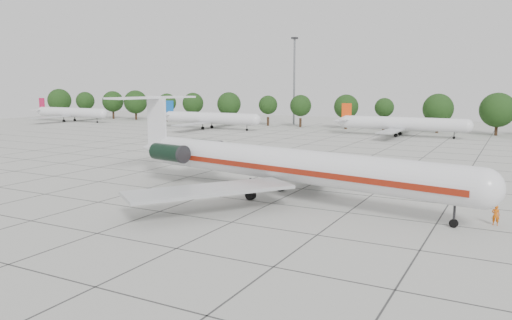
# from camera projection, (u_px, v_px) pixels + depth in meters

# --- Properties ---
(ground) EXTENTS (260.00, 260.00, 0.00)m
(ground) POSITION_uv_depth(u_px,v_px,m) (206.00, 195.00, 54.56)
(ground) COLOR #B6B5AE
(ground) RESTS_ON ground
(apron_joints) EXTENTS (170.00, 170.00, 0.02)m
(apron_joints) POSITION_uv_depth(u_px,v_px,m) (268.00, 174.00, 67.64)
(apron_joints) COLOR #383838
(apron_joints) RESTS_ON ground
(main_airliner) EXTENTS (44.43, 34.66, 10.51)m
(main_airliner) POSITION_uv_depth(u_px,v_px,m) (271.00, 162.00, 53.57)
(main_airliner) COLOR silver
(main_airliner) RESTS_ON ground
(ground_crew) EXTENTS (0.67, 0.45, 1.80)m
(ground_crew) POSITION_uv_depth(u_px,v_px,m) (496.00, 215.00, 42.83)
(ground_crew) COLOR #D3580C
(ground_crew) RESTS_ON ground
(bg_airliner_a) EXTENTS (28.24, 27.20, 7.40)m
(bg_airliner_a) POSITION_uv_depth(u_px,v_px,m) (71.00, 113.00, 159.50)
(bg_airliner_a) COLOR silver
(bg_airliner_a) RESTS_ON ground
(bg_airliner_b) EXTENTS (28.24, 27.20, 7.40)m
(bg_airliner_b) POSITION_uv_depth(u_px,v_px,m) (210.00, 118.00, 133.46)
(bg_airliner_b) COLOR silver
(bg_airliner_b) RESTS_ON ground
(bg_airliner_c) EXTENTS (28.24, 27.20, 7.40)m
(bg_airliner_c) POSITION_uv_depth(u_px,v_px,m) (402.00, 124.00, 114.82)
(bg_airliner_c) COLOR silver
(bg_airliner_c) RESTS_ON ground
(tree_line) EXTENTS (249.86, 8.44, 10.22)m
(tree_line) POSITION_uv_depth(u_px,v_px,m) (346.00, 107.00, 133.25)
(tree_line) COLOR #332114
(tree_line) RESTS_ON ground
(floodlight_mast) EXTENTS (1.60, 1.60, 25.45)m
(floodlight_mast) POSITION_uv_depth(u_px,v_px,m) (294.00, 76.00, 146.60)
(floodlight_mast) COLOR slate
(floodlight_mast) RESTS_ON ground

